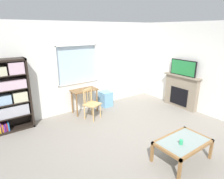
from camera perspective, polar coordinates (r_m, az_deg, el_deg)
ground at (r=4.91m, az=6.21°, el=-14.13°), size 6.45×5.86×0.02m
wall_back_with_window at (r=6.31m, az=-8.18°, el=6.49°), size 5.45×0.15×2.76m
wall_right at (r=6.52m, az=25.27°, el=5.43°), size 0.12×5.06×2.76m
bookshelf at (r=5.52m, az=-27.66°, el=-1.10°), size 0.90×0.38×1.86m
desk_under_window at (r=6.11m, az=-8.11°, el=-1.31°), size 0.80×0.44×0.75m
wooden_chair at (r=5.71m, az=-6.09°, el=-4.11°), size 0.54×0.53×0.90m
plastic_drawer_unit at (r=6.67m, az=-1.84°, el=-2.73°), size 0.35×0.40×0.50m
fireplace at (r=6.88m, az=19.53°, el=-0.49°), size 0.26×1.27×1.09m
tv at (r=6.68m, az=20.13°, el=6.00°), size 0.06×0.90×0.51m
coffee_table at (r=4.23m, az=20.04°, el=-14.63°), size 1.09×0.69×0.44m
sippy_cup at (r=4.06m, az=19.58°, el=-14.31°), size 0.07×0.07×0.09m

